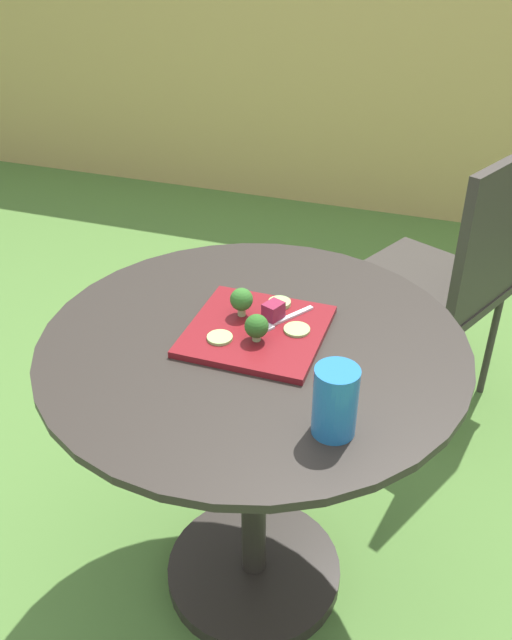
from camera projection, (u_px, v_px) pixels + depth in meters
name	position (u px, v px, depth m)	size (l,w,h in m)	color
ground_plane	(254.00, 574.00, 1.75)	(12.00, 12.00, 0.00)	#4C7533
bamboo_fence	(416.00, 86.00, 3.32)	(8.00, 0.08, 1.33)	tan
patio_table	(254.00, 443.00, 1.50)	(0.86, 0.86, 0.74)	#28231E
patio_chair	(455.00, 268.00, 2.04)	(0.58, 0.58, 0.90)	#332D28
salad_plate	(259.00, 331.00, 1.36)	(0.27, 0.27, 0.01)	maroon
drinking_glass	(335.00, 405.00, 1.09)	(0.07, 0.07, 0.13)	#236BA8
fork	(278.00, 322.00, 1.37)	(0.10, 0.14, 0.00)	silver
broccoli_floret_0	(241.00, 300.00, 1.38)	(0.05, 0.05, 0.06)	#99B770
broccoli_floret_1	(257.00, 326.00, 1.30)	(0.05, 0.05, 0.06)	#99B770
cucumber_slice_0	(297.00, 329.00, 1.35)	(0.05, 0.05, 0.01)	#8EB766
cucumber_slice_1	(220.00, 338.00, 1.32)	(0.05, 0.05, 0.01)	#8EB766
cucumber_slice_2	(279.00, 303.00, 1.43)	(0.05, 0.05, 0.01)	#8EB766
beet_chunk_0	(273.00, 312.00, 1.37)	(0.04, 0.03, 0.04)	maroon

